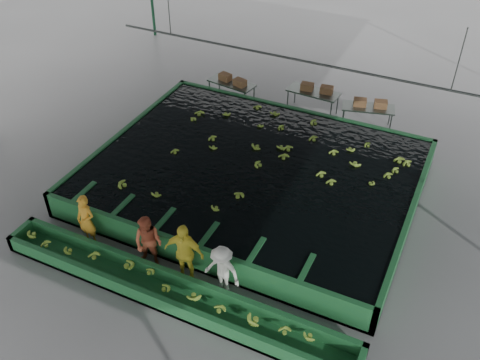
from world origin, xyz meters
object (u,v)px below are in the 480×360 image
at_px(box_stack_mid, 317,91).
at_px(packing_table_mid, 312,102).
at_px(sorting_trough, 170,292).
at_px(box_stack_left, 233,83).
at_px(flotation_tank, 254,176).
at_px(worker_d, 222,271).
at_px(worker_a, 86,220).
at_px(worker_b, 148,242).
at_px(packing_table_left, 232,92).
at_px(packing_table_right, 367,117).
at_px(box_stack_right, 370,106).
at_px(worker_c, 184,253).

bearing_deg(box_stack_mid, packing_table_mid, -152.46).
distance_m(sorting_trough, box_stack_mid, 10.55).
xyz_separation_m(packing_table_mid, box_stack_left, (-3.17, -0.65, 0.42)).
bearing_deg(flotation_tank, worker_d, -75.89).
xyz_separation_m(box_stack_left, box_stack_mid, (3.28, 0.70, 0.04)).
bearing_deg(worker_a, box_stack_left, 91.84).
height_order(worker_b, packing_table_left, worker_b).
relative_size(worker_a, packing_table_right, 0.85).
height_order(packing_table_left, box_stack_mid, box_stack_mid).
bearing_deg(packing_table_mid, worker_d, -84.13).
relative_size(sorting_trough, packing_table_mid, 4.98).
bearing_deg(packing_table_mid, box_stack_mid, 27.54).
height_order(sorting_trough, packing_table_mid, packing_table_mid).
distance_m(worker_a, packing_table_left, 9.05).
relative_size(packing_table_mid, box_stack_left, 1.62).
relative_size(packing_table_mid, box_stack_right, 1.65).
bearing_deg(worker_c, packing_table_left, 102.54).
distance_m(worker_b, box_stack_left, 9.24).
bearing_deg(worker_d, worker_c, -177.00).
bearing_deg(worker_d, worker_a, -177.00).
distance_m(worker_a, worker_c, 3.16).
distance_m(worker_a, packing_table_right, 10.97).
bearing_deg(worker_d, worker_b, -177.00).
xyz_separation_m(flotation_tank, box_stack_mid, (0.19, 5.43, 0.46)).
bearing_deg(box_stack_right, packing_table_mid, 177.16).
bearing_deg(worker_a, worker_b, 2.46).
distance_m(worker_c, worker_d, 1.11).
bearing_deg(worker_b, worker_d, -7.07).
bearing_deg(packing_table_mid, box_stack_left, -168.44).
distance_m(flotation_tank, box_stack_right, 5.77).
height_order(worker_c, box_stack_left, worker_c).
bearing_deg(box_stack_left, box_stack_right, 5.65).
distance_m(worker_a, box_stack_left, 9.03).
distance_m(flotation_tank, worker_a, 5.36).
relative_size(sorting_trough, worker_d, 6.50).
height_order(packing_table_mid, box_stack_mid, box_stack_mid).
xyz_separation_m(worker_d, box_stack_mid, (-0.89, 9.73, 0.15)).
xyz_separation_m(packing_table_left, box_stack_right, (5.47, 0.52, 0.44)).
relative_size(worker_b, box_stack_mid, 1.33).
distance_m(worker_a, worker_d, 4.26).
height_order(packing_table_right, box_stack_left, box_stack_left).
bearing_deg(packing_table_left, box_stack_left, -16.21).
bearing_deg(packing_table_right, worker_b, -109.81).
xyz_separation_m(flotation_tank, packing_table_left, (-3.13, 4.74, -0.01)).
bearing_deg(worker_b, worker_a, 172.93).
relative_size(sorting_trough, box_stack_mid, 8.04).
bearing_deg(flotation_tank, box_stack_mid, 87.95).
distance_m(sorting_trough, worker_d, 1.44).
bearing_deg(flotation_tank, worker_b, -104.59).
height_order(sorting_trough, packing_table_right, packing_table_right).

